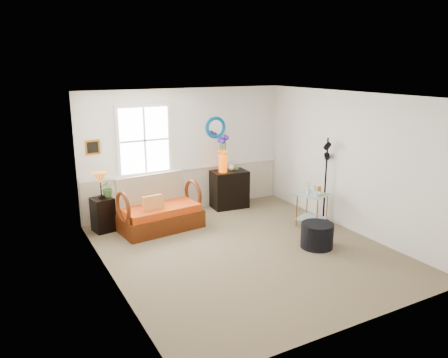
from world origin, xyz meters
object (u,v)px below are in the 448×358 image
loveseat (159,204)px  side_table (312,210)px  lamp_stand (103,215)px  ottoman (317,235)px  floor_lamp (325,181)px  cabinet (229,189)px

loveseat → side_table: 2.96m
lamp_stand → ottoman: bearing=-39.6°
lamp_stand → floor_lamp: 4.34m
side_table → ottoman: side_table is taller
lamp_stand → ottoman: (3.06, -2.52, -0.11)m
lamp_stand → ottoman: size_ratio=1.16×
loveseat → floor_lamp: (3.02, -1.20, 0.35)m
lamp_stand → floor_lamp: floor_lamp is taller
lamp_stand → floor_lamp: size_ratio=0.38×
cabinet → ottoman: 2.66m
loveseat → cabinet: 1.88m
lamp_stand → floor_lamp: bearing=-21.8°
side_table → floor_lamp: floor_lamp is taller
loveseat → ottoman: size_ratio=2.74×
loveseat → lamp_stand: size_ratio=2.35×
loveseat → ottoman: loveseat is taller
cabinet → loveseat: bearing=-159.1°
loveseat → side_table: size_ratio=2.37×
lamp_stand → floor_lamp: (4.00, -1.60, 0.53)m
side_table → floor_lamp: 0.64m
lamp_stand → cabinet: size_ratio=0.79×
cabinet → floor_lamp: (1.21, -1.71, 0.44)m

